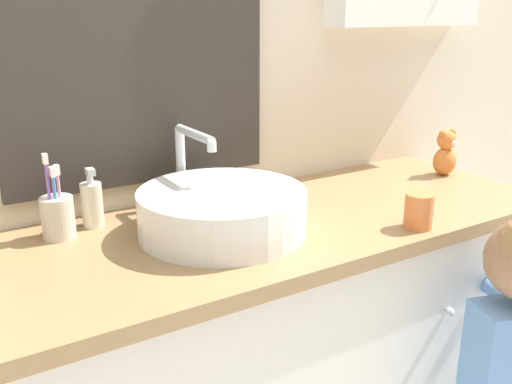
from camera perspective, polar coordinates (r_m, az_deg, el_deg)
The scene contains 7 objects.
wall_back at distance 1.58m, azimuth -2.83°, elevation 17.88°, with size 3.20×0.18×2.50m.
vanity_counter at distance 1.57m, azimuth 2.11°, elevation -16.40°, with size 1.47×0.56×0.80m.
sink_basin at distance 1.30m, azimuth -3.45°, elevation -1.80°, with size 0.38×0.43×0.22m.
toothbrush_holder at distance 1.34m, azimuth -19.23°, elevation -2.20°, with size 0.07×0.07×0.20m.
soap_dispenser at distance 1.38m, azimuth -16.07°, elevation -1.12°, with size 0.05×0.05×0.14m.
teddy_bear at distance 1.84m, azimuth 18.41°, elevation 3.67°, with size 0.08×0.07×0.14m.
drinking_cup at distance 1.38m, azimuth 15.95°, elevation -1.82°, with size 0.07×0.07×0.08m, color orange.
Camera 1 is at (-0.74, -0.75, 1.29)m, focal length 40.00 mm.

